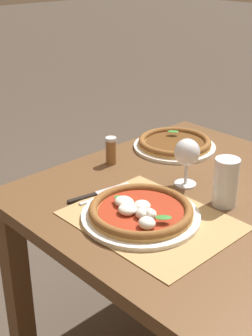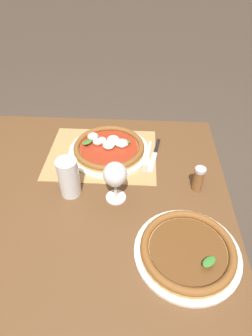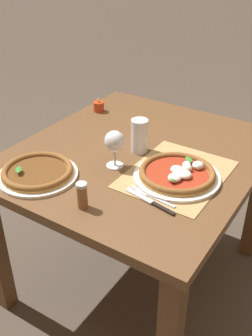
# 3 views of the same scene
# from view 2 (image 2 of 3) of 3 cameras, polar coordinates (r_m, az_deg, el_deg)

# --- Properties ---
(ground_plane) EXTENTS (24.00, 24.00, 0.00)m
(ground_plane) POSITION_cam_2_polar(r_m,az_deg,el_deg) (1.63, -7.17, -23.01)
(ground_plane) COLOR #473D33
(dining_table) EXTENTS (1.10, 0.98, 0.74)m
(dining_table) POSITION_cam_2_polar(r_m,az_deg,el_deg) (1.10, -9.94, -8.79)
(dining_table) COLOR brown
(dining_table) RESTS_ON ground
(paper_placemat) EXTENTS (0.44, 0.35, 0.00)m
(paper_placemat) POSITION_cam_2_polar(r_m,az_deg,el_deg) (1.16, -4.85, 2.88)
(paper_placemat) COLOR #A88451
(paper_placemat) RESTS_ON dining_table
(pizza_near) EXTENTS (0.33, 0.33, 0.05)m
(pizza_near) POSITION_cam_2_polar(r_m,az_deg,el_deg) (1.16, -3.46, 4.14)
(pizza_near) COLOR silver
(pizza_near) RESTS_ON paper_placemat
(pizza_far) EXTENTS (0.31, 0.31, 0.04)m
(pizza_far) POSITION_cam_2_polar(r_m,az_deg,el_deg) (0.85, 12.41, -16.00)
(pizza_far) COLOR silver
(pizza_far) RESTS_ON dining_table
(wine_glass) EXTENTS (0.08, 0.08, 0.16)m
(wine_glass) POSITION_cam_2_polar(r_m,az_deg,el_deg) (0.91, -2.21, -1.60)
(wine_glass) COLOR silver
(wine_glass) RESTS_ON dining_table
(pint_glass) EXTENTS (0.07, 0.07, 0.15)m
(pint_glass) POSITION_cam_2_polar(r_m,az_deg,el_deg) (0.97, -11.49, -1.91)
(pint_glass) COLOR silver
(pint_glass) RESTS_ON dining_table
(fork) EXTENTS (0.04, 0.20, 0.00)m
(fork) POSITION_cam_2_polar(r_m,az_deg,el_deg) (1.14, 4.45, 2.41)
(fork) COLOR #B7B7BC
(fork) RESTS_ON paper_placemat
(knife) EXTENTS (0.06, 0.21, 0.01)m
(knife) POSITION_cam_2_polar(r_m,az_deg,el_deg) (1.15, 5.81, 2.70)
(knife) COLOR black
(knife) RESTS_ON paper_placemat
(pepper_shaker) EXTENTS (0.04, 0.04, 0.10)m
(pepper_shaker) POSITION_cam_2_polar(r_m,az_deg,el_deg) (1.01, 14.51, -2.15)
(pepper_shaker) COLOR brown
(pepper_shaker) RESTS_ON dining_table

